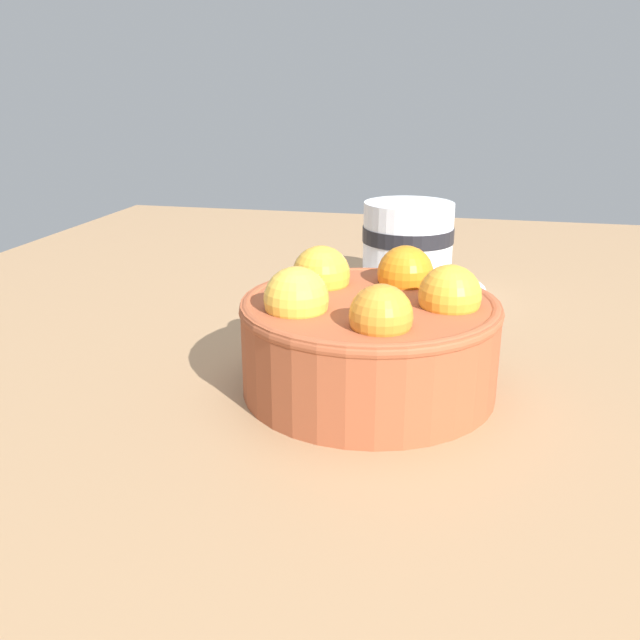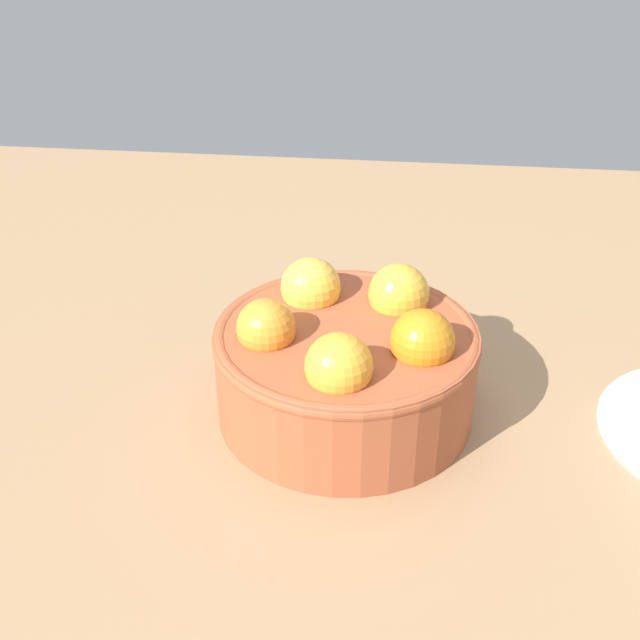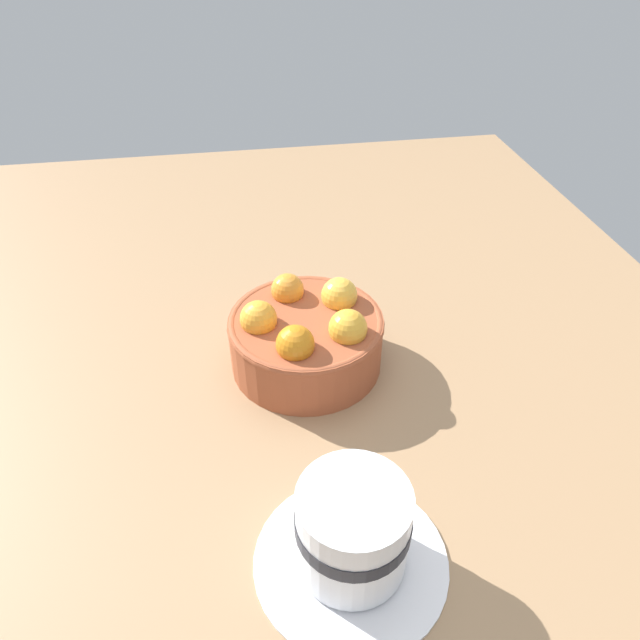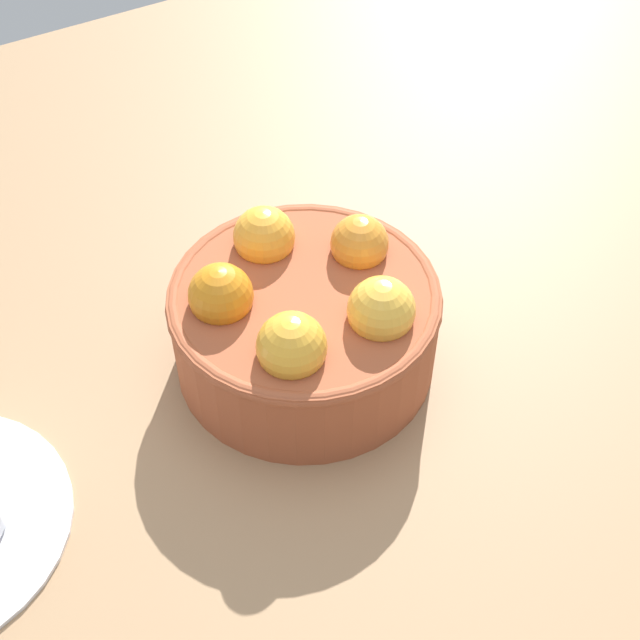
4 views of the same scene
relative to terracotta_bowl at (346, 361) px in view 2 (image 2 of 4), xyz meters
The scene contains 2 objects.
ground_plane 5.96cm from the terracotta_bowl, 129.36° to the right, with size 127.00×98.06×4.13cm, color #997551.
terracotta_bowl is the anchor object (origin of this frame).
Camera 2 is at (3.22, -41.27, 31.47)cm, focal length 44.14 mm.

